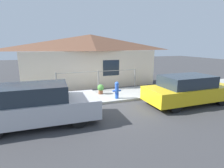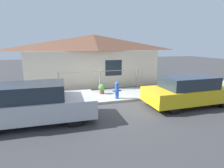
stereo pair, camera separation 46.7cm
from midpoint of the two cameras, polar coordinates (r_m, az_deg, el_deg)
ground_plane at (r=8.53m, az=1.11°, el=-6.41°), size 60.00×60.00×0.00m
sidewalk at (r=9.60m, az=-1.04°, el=-3.85°), size 24.00×2.39×0.12m
house at (r=11.94m, az=-4.76°, el=12.46°), size 8.96×2.23×3.47m
fence at (r=10.42m, az=-2.59°, el=1.50°), size 4.90×0.10×1.20m
car_left at (r=6.80m, az=-21.86°, el=-5.97°), size 4.18×1.74×1.46m
car_right at (r=8.98m, az=25.32°, el=-2.03°), size 4.30×1.73×1.39m
fire_hydrant at (r=8.82m, az=3.16°, el=-1.91°), size 0.45×0.20×0.87m
potted_plant_near_hydrant at (r=9.71m, az=-2.01°, el=-1.47°), size 0.37×0.37×0.54m
potted_plant_by_fence at (r=9.49m, az=-18.76°, el=-2.35°), size 0.50×0.50×0.59m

